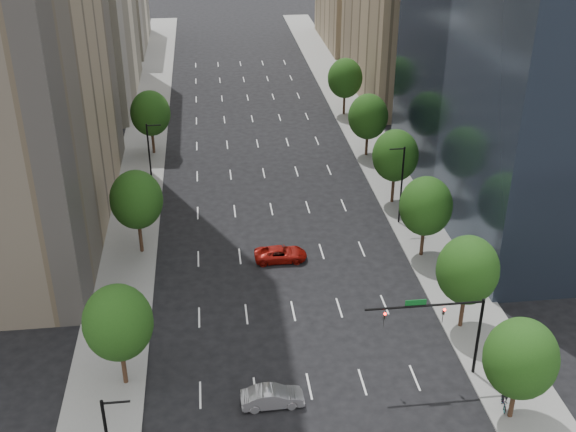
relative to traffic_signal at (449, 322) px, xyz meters
name	(u,v)px	position (x,y,z in m)	size (l,w,h in m)	color
sidewalk_left	(133,216)	(-26.03, 30.00, -5.10)	(6.00, 200.00, 0.15)	slate
sidewalk_right	(404,201)	(4.97, 30.00, -5.10)	(6.00, 200.00, 0.15)	slate
filler_left	(108,1)	(-35.53, 106.00, 3.83)	(14.00, 26.00, 18.00)	beige
parking_tan_right	(404,0)	(14.47, 70.00, 9.83)	(14.00, 30.00, 30.00)	#8C7759
filler_right	(359,3)	(14.47, 103.00, 2.83)	(14.00, 26.00, 16.00)	#8C7759
tree_right_0	(521,359)	(3.47, -5.00, 0.22)	(5.20, 5.20, 8.39)	#382316
tree_right_1	(468,270)	(3.47, 6.00, 0.58)	(5.20, 5.20, 8.75)	#382316
tree_right_2	(426,206)	(3.47, 18.00, 0.43)	(5.20, 5.20, 8.61)	#382316
tree_right_3	(395,156)	(3.47, 30.00, 0.72)	(5.20, 5.20, 8.89)	#382316
tree_right_4	(368,117)	(3.47, 44.00, 0.29)	(5.20, 5.20, 8.46)	#382316
tree_right_5	(345,78)	(3.47, 60.00, 0.58)	(5.20, 5.20, 8.75)	#382316
tree_left_0	(118,323)	(-24.53, 2.00, 0.58)	(5.20, 5.20, 8.75)	#382316
tree_left_1	(136,200)	(-24.53, 22.00, 0.79)	(5.20, 5.20, 8.97)	#382316
tree_left_2	(150,113)	(-24.53, 48.00, 0.50)	(5.20, 5.20, 8.68)	#382316
streetlight_rn	(401,183)	(2.91, 25.00, -0.33)	(1.70, 0.20, 9.00)	black
streetlight_ln	(150,158)	(-23.96, 35.00, -0.33)	(1.70, 0.20, 9.00)	black
traffic_signal	(449,322)	(0.00, 0.00, 0.00)	(9.12, 0.40, 7.38)	black
car_silver	(272,397)	(-13.53, -1.69, -4.40)	(1.63, 4.66, 1.54)	gray
car_red_far	(281,254)	(-10.69, 18.78, -4.45)	(2.41, 5.22, 1.45)	maroon
cyclist	(504,400)	(3.31, -4.13, -4.28)	(0.95, 1.76, 2.21)	black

